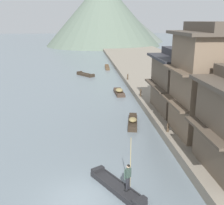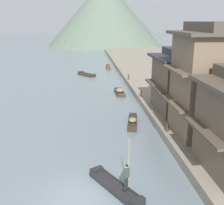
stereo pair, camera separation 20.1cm
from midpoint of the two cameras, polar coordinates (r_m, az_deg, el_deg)
name	(u,v)px [view 1 (the left image)]	position (r m, az deg, el deg)	size (l,w,h in m)	color
ground_plane	(78,199)	(16.54, -7.41, -19.00)	(400.00, 400.00, 0.00)	slate
riverbank_right	(178,78)	(46.99, 13.27, 4.84)	(18.00, 110.00, 0.74)	gray
boat_foreground_poled	(117,187)	(17.07, 0.63, -16.92)	(2.99, 4.18, 0.49)	#232326
boatman_person	(128,174)	(15.71, 2.96, -14.43)	(0.43, 0.47, 3.04)	black
boat_moored_nearest	(107,68)	(57.52, -1.10, 7.18)	(1.02, 4.81, 0.55)	brown
boat_moored_second	(86,75)	(50.16, -5.56, 5.71)	(3.28, 3.88, 0.54)	#33281E
boat_moored_third	(133,122)	(26.59, 4.06, -4.02)	(1.56, 4.07, 0.68)	#33281E
boat_moored_far	(119,92)	(37.33, 1.33, 2.19)	(1.21, 3.68, 0.80)	#423328
house_waterfront_second	(211,81)	(22.91, 19.35, 4.23)	(6.13, 5.69, 8.74)	#75604C
house_waterfront_tall	(186,81)	(28.72, 14.79, 4.29)	(6.84, 6.94, 6.14)	brown
mooring_post_dock_near	(168,128)	(23.32, 11.15, -5.09)	(0.20, 0.20, 0.72)	#473828
mooring_post_dock_mid	(141,93)	(33.55, 5.73, 2.00)	(0.20, 0.20, 0.89)	#473828
mooring_post_dock_far	(128,77)	(43.05, 3.11, 5.28)	(0.20, 0.20, 0.85)	#473828
hill_far_west	(109,19)	(133.79, -0.67, 16.83)	(50.37, 50.37, 20.26)	slate
hill_far_centre	(103,13)	(111.69, -1.91, 17.94)	(44.03, 44.03, 24.44)	#5B6B5B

